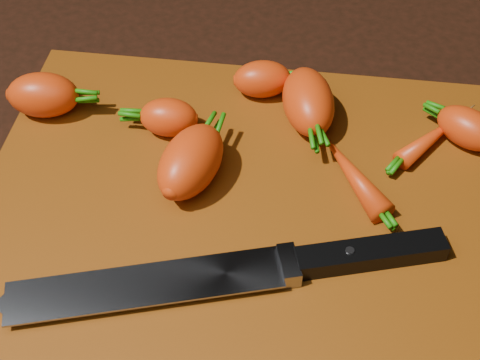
# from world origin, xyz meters

# --- Properties ---
(ground) EXTENTS (2.00, 2.00, 0.01)m
(ground) POSITION_xyz_m (0.00, 0.00, -0.01)
(ground) COLOR black
(cutting_board) EXTENTS (0.50, 0.40, 0.01)m
(cutting_board) POSITION_xyz_m (0.00, 0.00, 0.01)
(cutting_board) COLOR #863F0B
(cutting_board) RESTS_ON ground
(carrot_0) EXTENTS (0.08, 0.06, 0.05)m
(carrot_0) POSITION_xyz_m (-0.22, 0.10, 0.04)
(carrot_0) COLOR red
(carrot_0) RESTS_ON cutting_board
(carrot_1) EXTENTS (0.06, 0.04, 0.04)m
(carrot_1) POSITION_xyz_m (-0.08, 0.08, 0.03)
(carrot_1) COLOR red
(carrot_1) RESTS_ON cutting_board
(carrot_2) EXTENTS (0.07, 0.10, 0.05)m
(carrot_2) POSITION_xyz_m (0.06, 0.12, 0.04)
(carrot_2) COLOR red
(carrot_2) RESTS_ON cutting_board
(carrot_3) EXTENTS (0.08, 0.10, 0.05)m
(carrot_3) POSITION_xyz_m (-0.05, 0.02, 0.04)
(carrot_3) COLOR red
(carrot_3) RESTS_ON cutting_board
(carrot_4) EXTENTS (0.07, 0.05, 0.04)m
(carrot_4) POSITION_xyz_m (0.01, 0.16, 0.03)
(carrot_4) COLOR red
(carrot_4) RESTS_ON cutting_board
(carrot_5) EXTENTS (0.08, 0.07, 0.04)m
(carrot_5) POSITION_xyz_m (0.22, 0.11, 0.03)
(carrot_5) COLOR red
(carrot_5) RESTS_ON cutting_board
(carrot_6) EXTENTS (0.08, 0.09, 0.02)m
(carrot_6) POSITION_xyz_m (0.19, 0.10, 0.02)
(carrot_6) COLOR red
(carrot_6) RESTS_ON cutting_board
(carrot_7) EXTENTS (0.08, 0.10, 0.03)m
(carrot_7) POSITION_xyz_m (0.11, 0.03, 0.03)
(carrot_7) COLOR red
(carrot_7) RESTS_ON cutting_board
(knife) EXTENTS (0.38, 0.14, 0.02)m
(knife) POSITION_xyz_m (-0.04, -0.10, 0.02)
(knife) COLOR gray
(knife) RESTS_ON cutting_board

